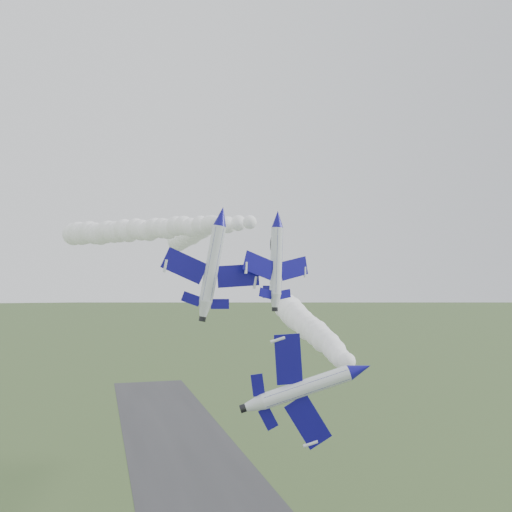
% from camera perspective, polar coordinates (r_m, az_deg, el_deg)
% --- Properties ---
extents(jet_lead, '(5.32, 12.58, 9.95)m').
position_cam_1_polar(jet_lead, '(53.87, 10.41, -11.08)').
color(jet_lead, white).
extents(smoke_trail_jet_lead, '(17.44, 62.91, 4.84)m').
position_cam_1_polar(smoke_trail_jet_lead, '(87.72, 5.02, -6.80)').
color(smoke_trail_jet_lead, white).
extents(jet_pair_left, '(11.41, 13.80, 3.80)m').
position_cam_1_polar(jet_pair_left, '(67.66, -3.46, 4.01)').
color(jet_pair_left, white).
extents(smoke_trail_jet_pair_left, '(10.38, 60.42, 4.69)m').
position_cam_1_polar(smoke_trail_jet_pair_left, '(101.23, -6.41, 2.27)').
color(smoke_trail_jet_pair_left, white).
extents(jet_pair_right, '(10.14, 11.57, 3.03)m').
position_cam_1_polar(jet_pair_right, '(69.16, 2.23, 3.75)').
color(jet_pair_right, white).
extents(smoke_trail_jet_pair_right, '(32.33, 63.94, 4.80)m').
position_cam_1_polar(smoke_trail_jet_pair_right, '(100.34, -11.56, 2.58)').
color(smoke_trail_jet_pair_right, white).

